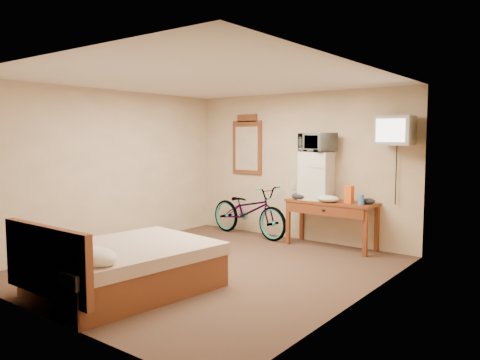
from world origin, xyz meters
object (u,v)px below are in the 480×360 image
(microwave, at_px, (317,142))
(blue_cup, at_px, (361,200))
(wall_mirror, at_px, (247,145))
(desk, at_px, (330,208))
(bicycle, at_px, (249,211))
(crt_television, at_px, (395,131))
(mini_fridge, at_px, (317,176))
(bed, at_px, (120,267))

(microwave, distance_m, blue_cup, 1.18)
(blue_cup, distance_m, wall_mirror, 2.52)
(desk, relative_size, blue_cup, 9.51)
(bicycle, bearing_deg, crt_television, -80.76)
(wall_mirror, distance_m, bicycle, 1.23)
(microwave, relative_size, wall_mirror, 0.51)
(mini_fridge, distance_m, wall_mirror, 1.64)
(mini_fridge, relative_size, bed, 0.37)
(microwave, distance_m, wall_mirror, 1.57)
(crt_television, bearing_deg, bicycle, -178.38)
(crt_television, relative_size, wall_mirror, 0.54)
(microwave, bearing_deg, desk, 8.55)
(wall_mirror, height_order, bed, wall_mirror)
(mini_fridge, relative_size, crt_television, 1.30)
(blue_cup, distance_m, bed, 3.65)
(mini_fridge, height_order, bed, mini_fridge)
(blue_cup, relative_size, bicycle, 0.09)
(mini_fridge, bearing_deg, bicycle, -175.31)
(bicycle, xyz_separation_m, bed, (0.65, -3.33, -0.16))
(microwave, bearing_deg, mini_fridge, -103.80)
(desk, distance_m, mini_fridge, 0.57)
(microwave, height_order, bed, microwave)
(crt_television, distance_m, bicycle, 2.90)
(wall_mirror, xyz_separation_m, bed, (0.93, -3.65, -1.31))
(blue_cup, bearing_deg, microwave, 170.90)
(crt_television, xyz_separation_m, bed, (-1.90, -3.40, -1.55))
(microwave, relative_size, bed, 0.27)
(blue_cup, relative_size, wall_mirror, 0.14)
(desk, distance_m, crt_television, 1.56)
(mini_fridge, xyz_separation_m, crt_television, (1.27, -0.03, 0.71))
(desk, xyz_separation_m, bed, (-0.91, -3.38, -0.34))
(blue_cup, distance_m, crt_television, 1.12)
(mini_fridge, bearing_deg, crt_television, -1.50)
(microwave, xyz_separation_m, bed, (-0.63, -3.43, -1.37))
(blue_cup, bearing_deg, crt_television, 12.28)
(microwave, xyz_separation_m, wall_mirror, (-1.56, 0.22, -0.06))
(desk, bearing_deg, crt_television, 1.33)
(blue_cup, bearing_deg, wall_mirror, 171.64)
(mini_fridge, distance_m, bed, 3.59)
(desk, xyz_separation_m, microwave, (-0.28, 0.06, 1.03))
(mini_fridge, distance_m, blue_cup, 0.88)
(wall_mirror, bearing_deg, microwave, -7.97)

